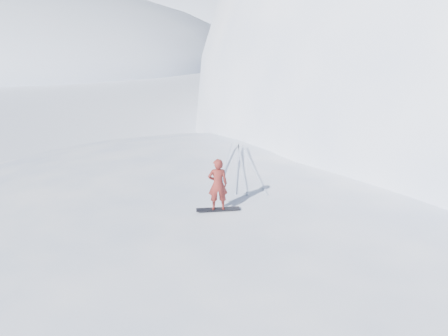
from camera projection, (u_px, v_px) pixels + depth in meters
The scene contains 8 objects.
ground at pixel (253, 291), 14.16m from camera, with size 400.00×400.00×0.00m, color white.
near_ridge at pixel (289, 248), 16.73m from camera, with size 36.00×28.00×4.80m, color white.
peak_shoulder at pixel (434, 138), 30.65m from camera, with size 28.00×24.00×18.00m, color white.
far_ridge_c at pixel (167, 40), 122.76m from camera, with size 140.00×90.00×36.00m, color white.
wind_bumps at pixel (246, 255), 16.22m from camera, with size 16.00×14.40×1.00m.
snowboard at pixel (218, 209), 14.39m from camera, with size 1.44×0.27×0.02m, color black.
snowboarder at pixel (218, 184), 14.08m from camera, with size 0.64×0.42×1.75m, color maroon.
board_tracks at pixel (240, 165), 18.35m from camera, with size 2.44×5.97×0.04m.
Camera 1 is at (1.48, -11.83, 8.68)m, focal length 35.00 mm.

